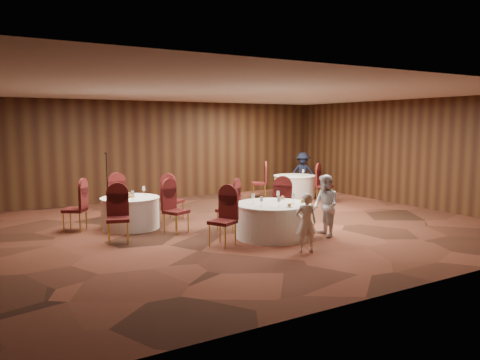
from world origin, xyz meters
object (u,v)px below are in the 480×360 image
table_main (272,220)px  woman_a (306,223)px  table_left (130,213)px  table_right (295,186)px  mic_stand (107,194)px  woman_b (325,206)px  man_c (303,172)px

table_main → woman_a: woman_a is taller
table_main → table_left: size_ratio=1.20×
table_main → table_left: bearing=134.6°
table_left → table_right: same height
mic_stand → woman_a: bearing=-70.6°
table_main → woman_b: (1.02, -0.55, 0.31)m
table_left → woman_b: size_ratio=1.01×
table_left → table_right: size_ratio=0.98×
table_main → man_c: (4.79, 5.06, 0.35)m
table_main → table_right: 5.76m
table_main → mic_stand: mic_stand is taller
woman_a → woman_b: 1.39m
woman_b → mic_stand: bearing=-135.5°
table_main → table_right: (3.84, 4.29, 0.00)m
woman_a → man_c: man_c is taller
woman_b → man_c: size_ratio=0.94×
table_left → mic_stand: mic_stand is taller
table_main → woman_a: bearing=-95.5°
table_main → man_c: size_ratio=1.14×
mic_stand → man_c: size_ratio=1.16×
table_left → woman_b: woman_b is taller
woman_a → man_c: 8.06m
table_left → man_c: (7.19, 2.63, 0.35)m
table_left → table_right: bearing=16.6°
mic_stand → woman_a: size_ratio=1.45×
man_c → table_right: bearing=-99.2°
table_main → mic_stand: 5.37m
woman_b → man_c: man_c is taller
woman_a → man_c: (4.92, 6.38, 0.15)m
table_main → man_c: bearing=46.6°
mic_stand → woman_b: size_ratio=1.23×
table_right → mic_stand: size_ratio=0.84×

